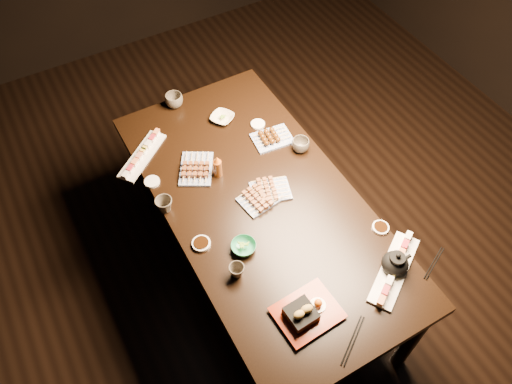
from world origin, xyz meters
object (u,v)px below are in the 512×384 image
Objects in this scene: yakitori_plate_left at (196,166)px; dining_table at (260,241)px; yakitori_plate_center at (260,196)px; edamame_bowl_green at (244,247)px; yakitori_plate_right at (271,189)px; teacup_near_left at (237,271)px; teacup_mid_right at (301,145)px; condiment_bottle at (218,166)px; teacup_far_left at (164,205)px; teapot at (396,262)px; sushi_platter_far at (142,154)px; sushi_platter_near at (395,268)px; tempura_tray at (308,309)px; edamame_bowl_cream at (222,118)px; teacup_far_right at (174,100)px.

dining_table is at bearing -120.46° from yakitori_plate_left.
edamame_bowl_green is (-0.21, -0.21, -0.01)m from yakitori_plate_center.
teacup_near_left reaches higher than yakitori_plate_right.
condiment_bottle is at bearing 172.30° from teacup_mid_right.
teacup_far_left reaches higher than yakitori_plate_center.
edamame_bowl_green is 1.38× the size of teacup_far_left.
sushi_platter_far is at bearing 127.97° from teapot.
teacup_mid_right reaches higher than sushi_platter_near.
teacup_far_left is at bearing 139.69° from teapot.
teacup_near_left is (-0.62, 0.33, 0.01)m from sushi_platter_near.
condiment_bottle reaches higher than teacup_far_left.
dining_table is 0.48m from edamame_bowl_green.
condiment_bottle is (-0.46, 0.06, 0.03)m from teacup_mid_right.
yakitori_plate_center is at bearing 46.10° from teacup_near_left.
yakitori_plate_left is at bearing 88.75° from edamame_bowl_green.
dining_table is 5.11× the size of sushi_platter_far.
yakitori_plate_center is 1.43× the size of teapot.
sushi_platter_near reaches higher than edamame_bowl_green.
tempura_tray is 3.76× the size of teacup_near_left.
edamame_bowl_green is at bearing 109.11° from sushi_platter_near.
teacup_far_left reaches higher than edamame_bowl_cream.
condiment_bottle is at bearing 99.02° from dining_table.
condiment_bottle reaches higher than teapot.
teapot is 1.04× the size of condiment_bottle.
teacup_far_left reaches higher than teacup_mid_right.
teacup_far_left is at bearing -167.88° from condiment_bottle.
edamame_bowl_green is 0.68m from teapot.
yakitori_plate_center is at bearing -119.05° from yakitori_plate_left.
yakitori_plate_left is (-0.19, 0.34, 0.40)m from dining_table.
sushi_platter_near is at bearing -91.61° from teacup_mid_right.
sushi_platter_far is at bearing 100.17° from tempura_tray.
teacup_far_left reaches higher than sushi_platter_near.
condiment_bottle is at bearing 122.81° from teapot.
teacup_mid_right is 0.78m from teacup_far_left.
sushi_platter_far reaches higher than dining_table.
edamame_bowl_green is at bearing 66.23° from sushi_platter_far.
tempura_tray is (-0.21, -1.21, 0.03)m from edamame_bowl_cream.
yakitori_plate_right is at bearing 69.81° from tempura_tray.
teacup_far_right reaches higher than sushi_platter_near.
teacup_near_left is (-0.36, -0.32, 0.01)m from yakitori_plate_right.
tempura_tray is at bearing -110.35° from yakitori_plate_center.
teapot is at bearing -71.10° from yakitori_plate_center.
edamame_bowl_cream is at bearing 107.25° from teapot.
sushi_platter_near is 1.79× the size of yakitori_plate_left.
yakitori_plate_left is 2.41× the size of teacup_mid_right.
tempura_tray is 0.36m from teacup_near_left.
yakitori_plate_left reaches higher than yakitori_plate_center.
tempura_tray is (-0.19, -0.64, 0.02)m from yakitori_plate_right.
yakitori_plate_right is 2.75× the size of teacup_near_left.
edamame_bowl_green is at bearing -102.15° from condiment_bottle.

